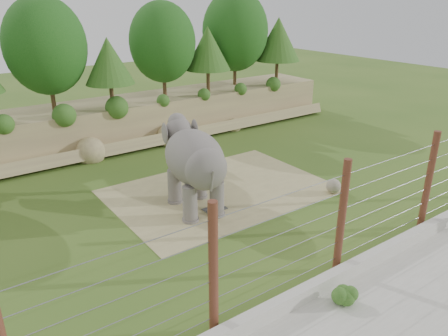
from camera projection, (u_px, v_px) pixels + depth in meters
ground at (252, 218)px, 18.15m from camera, size 90.00×90.00×0.00m
back_embankment at (130, 77)px, 26.57m from camera, size 30.00×5.52×8.77m
dirt_patch at (220, 190)px, 20.68m from camera, size 10.00×7.00×0.02m
drain_grate at (215, 209)px, 18.87m from camera, size 1.00×0.60×0.03m
elephant at (195, 169)px, 18.29m from camera, size 2.78×4.82×3.67m
stone_ball at (333, 186)px, 20.30m from camera, size 0.69×0.69×0.69m
retaining_wall at (348, 270)px, 14.29m from camera, size 26.00×0.35×0.50m
walkway at (402, 310)px, 12.87m from camera, size 26.00×4.00×0.01m
barrier_fence at (342, 217)px, 14.01m from camera, size 20.26×0.26×4.00m
walkway_shrub at (343, 295)px, 12.99m from camera, size 0.63×0.63×0.63m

